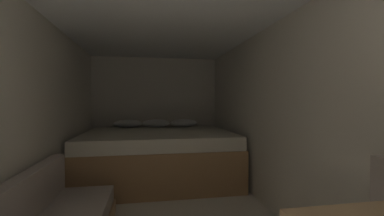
% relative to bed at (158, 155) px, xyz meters
% --- Properties ---
extents(wall_back, '(2.53, 0.05, 2.13)m').
position_rel_bed_xyz_m(wall_back, '(0.00, 1.00, 0.67)').
color(wall_back, beige).
rests_on(wall_back, ground).
extents(wall_left, '(0.05, 5.21, 2.13)m').
position_rel_bed_xyz_m(wall_left, '(-1.24, -1.64, 0.67)').
color(wall_left, beige).
rests_on(wall_left, ground).
extents(wall_right, '(0.05, 5.21, 2.13)m').
position_rel_bed_xyz_m(wall_right, '(1.24, -1.64, 0.67)').
color(wall_right, beige).
rests_on(wall_right, ground).
extents(ceiling_slab, '(2.53, 5.21, 0.05)m').
position_rel_bed_xyz_m(ceiling_slab, '(0.00, -1.64, 1.76)').
color(ceiling_slab, white).
rests_on(ceiling_slab, wall_left).
extents(bed, '(2.31, 1.87, 0.92)m').
position_rel_bed_xyz_m(bed, '(0.00, 0.00, 0.00)').
color(bed, '#9E7247').
rests_on(bed, ground).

